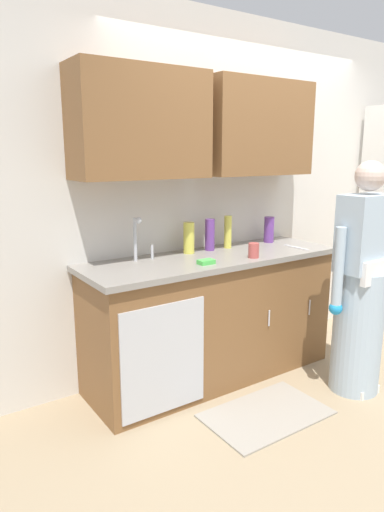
% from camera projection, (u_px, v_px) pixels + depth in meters
% --- Properties ---
extents(ground_plane, '(9.00, 9.00, 0.00)m').
position_uv_depth(ground_plane, '(332.00, 392.00, 3.27)').
color(ground_plane, '#998466').
extents(kitchen_wall_with_uppers, '(4.80, 0.44, 2.70)m').
position_uv_depth(kitchen_wall_with_uppers, '(233.00, 177.00, 3.67)').
color(kitchen_wall_with_uppers, beige).
rests_on(kitchen_wall_with_uppers, ground).
extents(counter_cabinet, '(1.90, 0.62, 0.90)m').
position_uv_depth(counter_cabinet, '(212.00, 319.00, 3.43)').
color(counter_cabinet, brown).
rests_on(counter_cabinet, ground).
extents(countertop, '(1.96, 0.66, 0.04)m').
position_uv_depth(countertop, '(213.00, 258.00, 3.33)').
color(countertop, gray).
rests_on(countertop, counter_cabinet).
extents(sink, '(0.50, 0.36, 0.35)m').
position_uv_depth(sink, '(151.00, 267.00, 3.06)').
color(sink, '#B7BABF').
rests_on(sink, counter_cabinet).
extents(person_at_sink, '(0.55, 0.34, 1.62)m').
position_uv_depth(person_at_sink, '(360.00, 297.00, 3.18)').
color(person_at_sink, white).
rests_on(person_at_sink, ground).
extents(floor_mat, '(0.80, 0.50, 0.01)m').
position_uv_depth(floor_mat, '(266.00, 414.00, 2.99)').
color(floor_mat, gray).
rests_on(floor_mat, ground).
extents(bottle_water_short, '(0.08, 0.08, 0.21)m').
position_uv_depth(bottle_water_short, '(269.00, 230.00, 3.80)').
color(bottle_water_short, '#66388C').
rests_on(bottle_water_short, countertop).
extents(bottle_dish_liquid, '(0.06, 0.06, 0.25)m').
position_uv_depth(bottle_dish_liquid, '(228.00, 232.00, 3.57)').
color(bottle_dish_liquid, '#D8D14C').
rests_on(bottle_dish_liquid, countertop).
extents(bottle_soap, '(0.07, 0.07, 0.24)m').
position_uv_depth(bottle_soap, '(210.00, 235.00, 3.48)').
color(bottle_soap, '#66388C').
rests_on(bottle_soap, countertop).
extents(bottle_water_tall, '(0.08, 0.08, 0.23)m').
position_uv_depth(bottle_water_tall, '(189.00, 238.00, 3.38)').
color(bottle_water_tall, '#D8D14C').
rests_on(bottle_water_tall, countertop).
extents(cup_by_sink, '(0.08, 0.08, 0.11)m').
position_uv_depth(cup_by_sink, '(254.00, 250.00, 3.25)').
color(cup_by_sink, '#B24C47').
rests_on(cup_by_sink, countertop).
extents(knife_on_counter, '(0.03, 0.24, 0.01)m').
position_uv_depth(knife_on_counter, '(296.00, 247.00, 3.60)').
color(knife_on_counter, silver).
rests_on(knife_on_counter, countertop).
extents(sponge, '(0.11, 0.07, 0.03)m').
position_uv_depth(sponge, '(206.00, 262.00, 3.07)').
color(sponge, '#4CBF4C').
rests_on(sponge, countertop).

